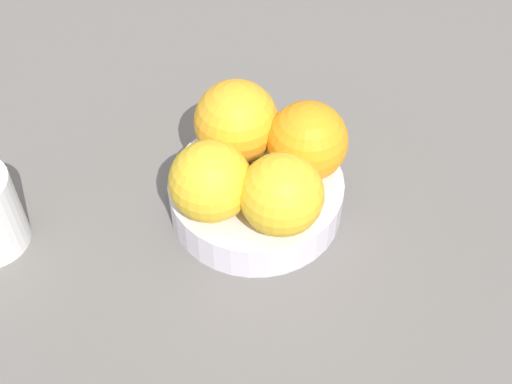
{
  "coord_description": "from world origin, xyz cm",
  "views": [
    {
      "loc": [
        39.99,
        -13.01,
        50.03
      ],
      "look_at": [
        0.0,
        0.0,
        2.24
      ],
      "focal_mm": 47.86,
      "sensor_mm": 36.0,
      "label": 1
    }
  ],
  "objects_px": {
    "orange_in_bowl_1": "(282,195)",
    "orange_in_bowl_2": "(309,144)",
    "orange_in_bowl_0": "(236,122)",
    "fruit_bowl": "(256,195)",
    "orange_in_bowl_3": "(210,181)"
  },
  "relations": [
    {
      "from": "fruit_bowl",
      "to": "orange_in_bowl_3",
      "type": "height_order",
      "value": "orange_in_bowl_3"
    },
    {
      "from": "fruit_bowl",
      "to": "orange_in_bowl_3",
      "type": "xyz_separation_m",
      "value": [
        0.02,
        -0.05,
        0.06
      ]
    },
    {
      "from": "fruit_bowl",
      "to": "orange_in_bowl_2",
      "type": "bearing_deg",
      "value": 86.24
    },
    {
      "from": "orange_in_bowl_2",
      "to": "orange_in_bowl_3",
      "type": "xyz_separation_m",
      "value": [
        0.02,
        -0.1,
        -0.0
      ]
    },
    {
      "from": "orange_in_bowl_0",
      "to": "orange_in_bowl_1",
      "type": "bearing_deg",
      "value": 6.66
    },
    {
      "from": "orange_in_bowl_3",
      "to": "fruit_bowl",
      "type": "bearing_deg",
      "value": 112.24
    },
    {
      "from": "orange_in_bowl_1",
      "to": "orange_in_bowl_2",
      "type": "distance_m",
      "value": 0.06
    },
    {
      "from": "orange_in_bowl_1",
      "to": "orange_in_bowl_3",
      "type": "distance_m",
      "value": 0.06
    },
    {
      "from": "orange_in_bowl_1",
      "to": "orange_in_bowl_2",
      "type": "height_order",
      "value": "orange_in_bowl_2"
    },
    {
      "from": "orange_in_bowl_1",
      "to": "orange_in_bowl_3",
      "type": "xyz_separation_m",
      "value": [
        -0.03,
        -0.05,
        -0.0
      ]
    },
    {
      "from": "orange_in_bowl_0",
      "to": "orange_in_bowl_1",
      "type": "xyz_separation_m",
      "value": [
        0.09,
        0.01,
        -0.0
      ]
    },
    {
      "from": "orange_in_bowl_0",
      "to": "orange_in_bowl_1",
      "type": "distance_m",
      "value": 0.09
    },
    {
      "from": "fruit_bowl",
      "to": "orange_in_bowl_1",
      "type": "bearing_deg",
      "value": 6.11
    },
    {
      "from": "orange_in_bowl_2",
      "to": "fruit_bowl",
      "type": "bearing_deg",
      "value": -93.76
    },
    {
      "from": "orange_in_bowl_1",
      "to": "orange_in_bowl_3",
      "type": "relative_size",
      "value": 1.0
    }
  ]
}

